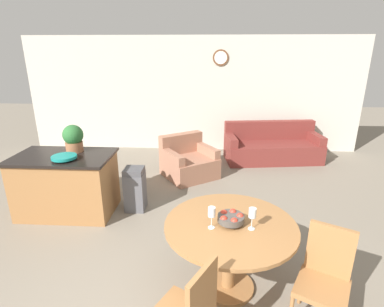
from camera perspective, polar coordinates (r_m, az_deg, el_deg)
name	(u,v)px	position (r m, az deg, el deg)	size (l,w,h in m)	color
wall_back	(192,95)	(7.33, 0.07, 11.11)	(8.00, 0.09, 2.70)	beige
dining_table	(230,239)	(3.09, 7.23, -15.88)	(1.29, 1.29, 0.77)	#9E6B3D
dining_chair_near_right	(325,275)	(3.04, 23.99, -20.35)	(0.57, 0.57, 0.94)	#9E6B3D
fruit_bowl	(231,218)	(2.97, 7.42, -12.08)	(0.26, 0.26, 0.12)	#4C4742
wine_glass_left	(212,213)	(2.84, 3.77, -11.20)	(0.07, 0.07, 0.22)	silver
wine_glass_right	(252,214)	(2.87, 11.44, -11.19)	(0.07, 0.07, 0.22)	silver
kitchen_island	(67,184)	(4.89, -22.77, -5.40)	(1.42, 0.86, 0.92)	#9E6B3D
teal_bowl	(64,157)	(4.51, -23.18, -0.64)	(0.34, 0.34, 0.06)	teal
potted_plant	(73,138)	(4.79, -21.67, 2.77)	(0.30, 0.30, 0.41)	#A36642
trash_bin	(135,189)	(4.73, -10.80, -6.67)	(0.30, 0.31, 0.68)	#56565B
couch	(272,148)	(6.99, 14.98, 1.09)	(2.16, 1.11, 0.84)	maroon
armchair	(188,163)	(5.89, -0.70, -1.74)	(1.23, 1.23, 0.79)	#A87056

